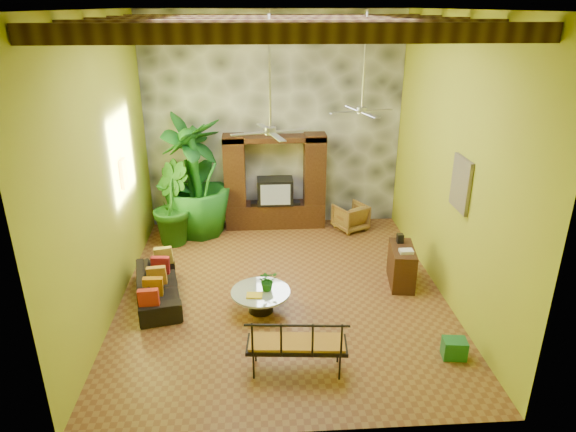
{
  "coord_description": "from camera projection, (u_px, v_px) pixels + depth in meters",
  "views": [
    {
      "loc": [
        -0.46,
        -8.49,
        5.07
      ],
      "look_at": [
        0.12,
        0.2,
        1.47
      ],
      "focal_mm": 32.0,
      "sensor_mm": 36.0,
      "label": 1
    }
  ],
  "objects": [
    {
      "name": "wall_art_mask",
      "position": [
        124.0,
        173.0,
        9.74
      ],
      "size": [
        0.06,
        0.32,
        0.55
      ],
      "primitive_type": "cube",
      "color": "yellow",
      "rests_on": "left_wall"
    },
    {
      "name": "right_wall",
      "position": [
        452.0,
        162.0,
        9.02
      ],
      "size": [
        0.02,
        7.0,
        5.0
      ],
      "primitive_type": "cube",
      "color": "gold",
      "rests_on": "ground"
    },
    {
      "name": "wall_art_painting",
      "position": [
        461.0,
        184.0,
        8.55
      ],
      "size": [
        0.06,
        0.7,
        0.9
      ],
      "primitive_type": "cube",
      "color": "#21517B",
      "rests_on": "right_wall"
    },
    {
      "name": "green_bin",
      "position": [
        454.0,
        348.0,
        7.91
      ],
      "size": [
        0.39,
        0.31,
        0.31
      ],
      "primitive_type": "cube",
      "rotation": [
        0.0,
        0.0,
        -0.12
      ],
      "color": "#1C6A2C",
      "rests_on": "ground"
    },
    {
      "name": "sofa",
      "position": [
        158.0,
        286.0,
        9.43
      ],
      "size": [
        1.1,
        1.97,
        0.54
      ],
      "primitive_type": "imported",
      "rotation": [
        0.0,
        0.0,
        1.78
      ],
      "color": "black",
      "rests_on": "ground"
    },
    {
      "name": "coffee_table",
      "position": [
        261.0,
        298.0,
        9.08
      ],
      "size": [
        1.05,
        1.05,
        0.4
      ],
      "rotation": [
        0.0,
        0.0,
        -0.07
      ],
      "color": "black",
      "rests_on": "ground"
    },
    {
      "name": "side_console",
      "position": [
        401.0,
        266.0,
        9.94
      ],
      "size": [
        0.55,
        1.0,
        0.76
      ],
      "primitive_type": "cube",
      "rotation": [
        0.0,
        0.0,
        -0.13
      ],
      "color": "#362011",
      "rests_on": "ground"
    },
    {
      "name": "stone_accent_wall",
      "position": [
        274.0,
        123.0,
        12.01
      ],
      "size": [
        5.98,
        0.1,
        4.98
      ],
      "primitive_type": "cube",
      "color": "#393B41",
      "rests_on": "ground"
    },
    {
      "name": "iron_bench",
      "position": [
        297.0,
        343.0,
        7.41
      ],
      "size": [
        1.51,
        0.65,
        0.57
      ],
      "rotation": [
        0.0,
        0.0,
        -0.08
      ],
      "color": "black",
      "rests_on": "ground"
    },
    {
      "name": "ceiling",
      "position": [
        281.0,
        9.0,
        7.89
      ],
      "size": [
        6.0,
        7.0,
        0.02
      ],
      "primitive_type": "cube",
      "color": "silver",
      "rests_on": "back_wall"
    },
    {
      "name": "tall_plant_b",
      "position": [
        170.0,
        204.0,
        11.5
      ],
      "size": [
        1.1,
        1.23,
        1.87
      ],
      "primitive_type": "imported",
      "rotation": [
        0.0,
        0.0,
        1.88
      ],
      "color": "#1C5516",
      "rests_on": "ground"
    },
    {
      "name": "entertainment_center",
      "position": [
        275.0,
        189.0,
        12.32
      ],
      "size": [
        2.4,
        0.55,
        2.3
      ],
      "color": "black",
      "rests_on": "ground"
    },
    {
      "name": "ground",
      "position": [
        282.0,
        291.0,
        9.8
      ],
      "size": [
        7.0,
        7.0,
        0.0
      ],
      "primitive_type": "plane",
      "color": "brown",
      "rests_on": "ground"
    },
    {
      "name": "ceiling_fan_back",
      "position": [
        362.0,
        100.0,
        9.7
      ],
      "size": [
        1.28,
        1.28,
        1.86
      ],
      "color": "#A2A2A6",
      "rests_on": "ceiling"
    },
    {
      "name": "wicker_armchair",
      "position": [
        351.0,
        217.0,
        12.39
      ],
      "size": [
        0.93,
        0.94,
        0.64
      ],
      "primitive_type": "imported",
      "rotation": [
        0.0,
        0.0,
        3.62
      ],
      "color": "brown",
      "rests_on": "ground"
    },
    {
      "name": "yellow_tray",
      "position": [
        254.0,
        295.0,
        8.87
      ],
      "size": [
        0.29,
        0.21,
        0.03
      ],
      "primitive_type": "cube",
      "rotation": [
        0.0,
        0.0,
        -0.07
      ],
      "color": "gold",
      "rests_on": "coffee_table"
    },
    {
      "name": "tall_plant_c",
      "position": [
        197.0,
        178.0,
        11.8
      ],
      "size": [
        2.09,
        2.09,
        2.74
      ],
      "primitive_type": "imported",
      "rotation": [
        0.0,
        0.0,
        4.19
      ],
      "color": "#1B661C",
      "rests_on": "ground"
    },
    {
      "name": "left_wall",
      "position": [
        105.0,
        169.0,
        8.66
      ],
      "size": [
        0.02,
        7.0,
        5.0
      ],
      "primitive_type": "cube",
      "color": "gold",
      "rests_on": "ground"
    },
    {
      "name": "ceiling_beams",
      "position": [
        281.0,
        25.0,
        7.97
      ],
      "size": [
        5.95,
        5.36,
        0.22
      ],
      "color": "#392712",
      "rests_on": "ceiling"
    },
    {
      "name": "tall_plant_a",
      "position": [
        192.0,
        175.0,
        11.85
      ],
      "size": [
        1.66,
        1.81,
        2.84
      ],
      "primitive_type": "imported",
      "rotation": [
        0.0,
        0.0,
        1.01
      ],
      "color": "#185D1F",
      "rests_on": "ground"
    },
    {
      "name": "ceiling_fan_front",
      "position": [
        270.0,
        118.0,
        8.12
      ],
      "size": [
        1.28,
        1.28,
        1.86
      ],
      "color": "#A2A2A6",
      "rests_on": "ceiling"
    },
    {
      "name": "back_wall",
      "position": [
        274.0,
        122.0,
        12.07
      ],
      "size": [
        6.0,
        0.02,
        5.0
      ],
      "primitive_type": "cube",
      "color": "gold",
      "rests_on": "ground"
    },
    {
      "name": "centerpiece_plant",
      "position": [
        268.0,
        280.0,
        9.01
      ],
      "size": [
        0.42,
        0.39,
        0.37
      ],
      "primitive_type": "imported",
      "rotation": [
        0.0,
        0.0,
        0.37
      ],
      "color": "#195D18",
      "rests_on": "coffee_table"
    }
  ]
}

